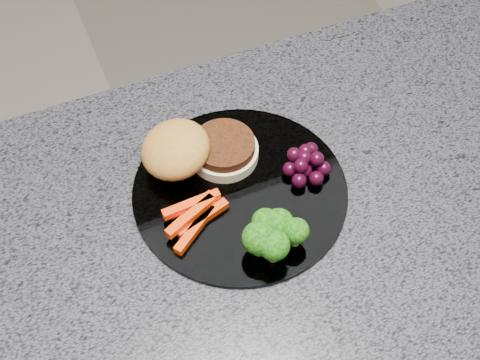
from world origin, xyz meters
name	(u,v)px	position (x,y,z in m)	size (l,w,h in m)	color
countertop	(273,246)	(0.00, 0.00, 0.88)	(1.20, 0.60, 0.04)	#474851
plate	(240,191)	(-0.01, 0.07, 0.90)	(0.26, 0.26, 0.01)	white
burger	(193,152)	(-0.05, 0.14, 0.93)	(0.15, 0.10, 0.05)	beige
carrot_sticks	(194,216)	(-0.08, 0.05, 0.91)	(0.08, 0.07, 0.02)	#F83904
broccoli	(272,233)	(-0.01, -0.01, 0.93)	(0.08, 0.07, 0.05)	olive
grape_bunch	(306,163)	(0.07, 0.07, 0.92)	(0.06, 0.06, 0.03)	black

